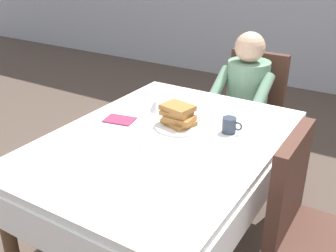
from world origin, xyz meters
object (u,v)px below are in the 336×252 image
Objects in this scene: chair_diner at (251,106)px; fork_left_of_plate at (149,120)px; plate_breakfast at (179,125)px; breakfast_stack at (178,115)px; diner_person at (245,95)px; chair_right_side at (307,220)px; dining_table_main at (163,153)px; syrup_pitcher at (155,106)px; cup_coffee at (229,125)px; spoon_near_edge at (141,148)px; knife_right_of_plate at (208,135)px.

fork_left_of_plate is (-0.25, -1.02, 0.21)m from chair_diner.
breakfast_stack reaches higher than plate_breakfast.
chair_right_side is at bearing 125.10° from diner_person.
chair_right_side reaches higher than plate_breakfast.
breakfast_stack reaches higher than dining_table_main.
syrup_pitcher reaches higher than fork_left_of_plate.
cup_coffee is (0.27, 0.25, 0.13)m from dining_table_main.
spoon_near_edge is (-0.09, -1.32, 0.21)m from chair_diner.
breakfast_stack is at bearing 87.28° from knife_right_of_plate.
chair_right_side is 6.20× the size of spoon_near_edge.
diner_person is 4.00× the size of plate_breakfast.
diner_person is 0.85m from plate_breakfast.
knife_right_of_plate is (0.19, -0.02, -0.01)m from plate_breakfast.
cup_coffee is (0.27, 0.08, -0.03)m from breakfast_stack.
knife_right_of_plate is at bearing -91.10° from fork_left_of_plate.
knife_right_of_plate is at bearing 59.99° from spoon_near_edge.
dining_table_main is 0.78m from chair_right_side.
chair_right_side is at bearing 17.13° from spoon_near_edge.
chair_right_side is 11.63× the size of syrup_pitcher.
fork_left_of_plate is at bearing -98.88° from chair_right_side.
breakfast_stack is (-0.01, -0.00, 0.06)m from plate_breakfast.
cup_coffee is (0.21, -0.77, 0.11)m from diner_person.
chair_right_side reaches higher than fork_left_of_plate.
cup_coffee is at bearing -36.05° from knife_right_of_plate.
plate_breakfast is 0.19m from fork_left_of_plate.
syrup_pitcher is 0.44× the size of fork_left_of_plate.
chair_right_side is at bearing -102.76° from knife_right_of_plate.
spoon_near_edge is (-0.30, -0.40, -0.04)m from cup_coffee.
plate_breakfast is (-0.77, 0.17, 0.22)m from chair_right_side.
syrup_pitcher is at bearing 71.93° from chair_diner.
cup_coffee is 0.75× the size of spoon_near_edge.
dining_table_main is at bearing -90.16° from plate_breakfast.
fork_left_of_plate is at bearing 76.35° from chair_diner.
knife_right_of_plate and spoon_near_edge have the same top height.
dining_table_main is 0.20m from plate_breakfast.
knife_right_of_plate is (0.13, -0.86, 0.07)m from diner_person.
knife_right_of_plate is at bearing -17.18° from syrup_pitcher.
chair_diner is 11.63× the size of syrup_pitcher.
syrup_pitcher is 0.40× the size of knife_right_of_plate.
breakfast_stack reaches higher than cup_coffee.
diner_person is at bearing -144.90° from chair_right_side.
chair_diner is 1.02m from plate_breakfast.
chair_diner reaches higher than fork_left_of_plate.
spoon_near_edge is at bearing 85.58° from diner_person.
chair_diner is at bearing 71.93° from syrup_pitcher.
fork_left_of_plate is (-0.19, -0.02, -0.01)m from plate_breakfast.
plate_breakfast is 1.56× the size of fork_left_of_plate.
plate_breakfast is 0.19m from knife_right_of_plate.
syrup_pitcher is at bearing 154.55° from plate_breakfast.
chair_diner reaches higher than syrup_pitcher.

